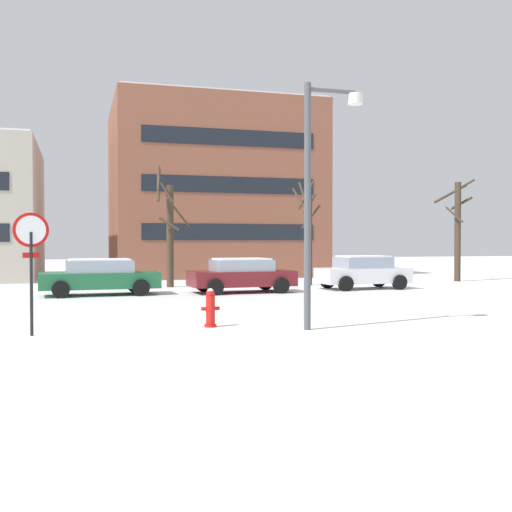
{
  "coord_description": "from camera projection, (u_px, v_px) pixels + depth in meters",
  "views": [
    {
      "loc": [
        -1.09,
        -15.99,
        2.05
      ],
      "look_at": [
        5.0,
        5.07,
        1.56
      ],
      "focal_mm": 43.49,
      "sensor_mm": 36.0,
      "label": 1
    }
  ],
  "objects": [
    {
      "name": "ground_plane",
      "position": [
        122.0,
        323.0,
        15.7
      ],
      "size": [
        120.0,
        120.0,
        0.0
      ],
      "primitive_type": "plane",
      "color": "white"
    },
    {
      "name": "road_surface",
      "position": [
        115.0,
        309.0,
        18.89
      ],
      "size": [
        80.0,
        8.64,
        0.0
      ],
      "color": "silver",
      "rests_on": "ground"
    },
    {
      "name": "stop_sign",
      "position": [
        31.0,
        249.0,
        13.49
      ],
      "size": [
        0.75,
        0.18,
        2.7
      ],
      "color": "black",
      "rests_on": "ground"
    },
    {
      "name": "fire_hydrant",
      "position": [
        210.0,
        308.0,
        14.94
      ],
      "size": [
        0.44,
        0.3,
        0.94
      ],
      "color": "red",
      "rests_on": "ground"
    },
    {
      "name": "street_lamp",
      "position": [
        317.0,
        181.0,
        14.47
      ],
      "size": [
        1.46,
        0.36,
        5.75
      ],
      "color": "#4C4F54",
      "rests_on": "ground"
    },
    {
      "name": "parked_car_green",
      "position": [
        100.0,
        276.0,
        23.88
      ],
      "size": [
        4.57,
        2.18,
        1.41
      ],
      "color": "#1E6038",
      "rests_on": "ground"
    },
    {
      "name": "parked_car_maroon",
      "position": [
        242.0,
        275.0,
        25.11
      ],
      "size": [
        4.28,
        2.27,
        1.39
      ],
      "color": "maroon",
      "rests_on": "ground"
    },
    {
      "name": "parked_car_white",
      "position": [
        363.0,
        272.0,
        27.0
      ],
      "size": [
        4.04,
        2.13,
        1.46
      ],
      "color": "white",
      "rests_on": "ground"
    },
    {
      "name": "tree_far_mid",
      "position": [
        309.0,
        231.0,
        29.4
      ],
      "size": [
        1.43,
        1.43,
        5.01
      ],
      "color": "#423326",
      "rests_on": "ground"
    },
    {
      "name": "tree_far_left",
      "position": [
        457.0,
        226.0,
        32.35
      ],
      "size": [
        2.06,
        1.99,
        5.41
      ],
      "color": "#423326",
      "rests_on": "ground"
    },
    {
      "name": "tree_far_right",
      "position": [
        169.0,
        230.0,
        28.07
      ],
      "size": [
        1.54,
        1.54,
        5.57
      ],
      "color": "#423326",
      "rests_on": "ground"
    },
    {
      "name": "building_far_right",
      "position": [
        211.0,
        191.0,
        39.13
      ],
      "size": [
        12.17,
        10.43,
        10.51
      ],
      "color": "brown",
      "rests_on": "ground"
    }
  ]
}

